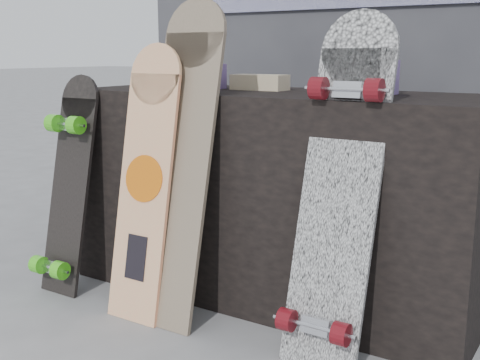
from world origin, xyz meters
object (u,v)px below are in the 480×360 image
Objects in this scene: skateboard_dark at (67,183)px; vendor_table at (276,195)px; longboard_celtic at (181,152)px; longboard_cascadia at (340,182)px; longboard_geisha at (146,175)px.

vendor_table is at bearing 29.68° from skateboard_dark.
longboard_celtic is 0.59m from longboard_cascadia.
vendor_table is 1.86× the size of skateboard_dark.
longboard_geisha is (-0.30, -0.42, 0.12)m from vendor_table.
longboard_celtic is (0.12, 0.05, 0.09)m from longboard_geisha.
longboard_celtic is 1.05× the size of longboard_cascadia.
longboard_cascadia is at bearing 3.66° from skateboard_dark.
longboard_geisha is 0.43m from skateboard_dark.
skateboard_dark is (-1.13, -0.07, -0.12)m from longboard_cascadia.
longboard_celtic is at bearing 22.14° from longboard_geisha.
skateboard_dark is at bearing -150.32° from vendor_table.
longboard_cascadia is 1.14m from skateboard_dark.
vendor_table is 0.55m from longboard_cascadia.
longboard_cascadia is at bearing -39.49° from vendor_table.
skateboard_dark is (-0.72, -0.41, 0.04)m from vendor_table.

